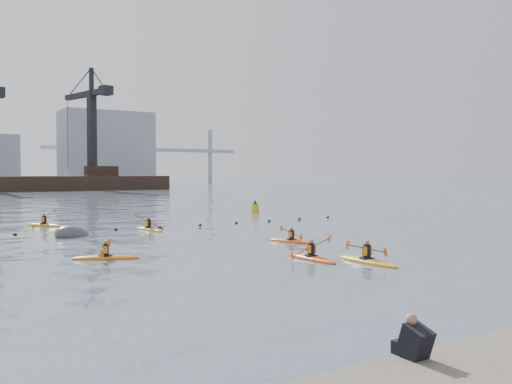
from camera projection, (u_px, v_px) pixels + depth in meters
ground at (393, 290)px, 17.23m from camera, size 400.00×400.00×0.00m
float_line at (137, 228)px, 36.10m from camera, size 33.24×0.73×0.24m
kayaker_0 at (311, 257)px, 23.23m from camera, size 2.17×3.18×1.13m
kayaker_1 at (367, 260)px, 22.45m from camera, size 2.28×3.39×1.12m
kayaker_2 at (106, 257)px, 23.38m from camera, size 2.87×1.80×0.93m
kayaker_3 at (149, 229)px, 35.18m from camera, size 2.24×3.25×1.30m
kayaker_4 at (291, 240)px, 29.12m from camera, size 1.94×2.94×1.09m
kayaker_5 at (44, 225)px, 38.00m from camera, size 2.34×3.01×1.31m
mooring_buoy at (73, 236)px, 32.05m from camera, size 3.08×2.71×1.75m
nav_buoy at (255, 208)px, 50.93m from camera, size 0.75×0.75×1.36m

